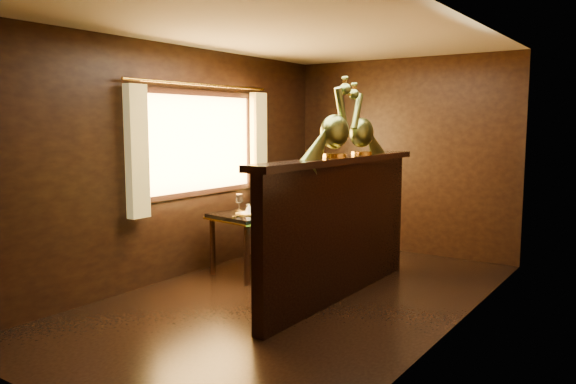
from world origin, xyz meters
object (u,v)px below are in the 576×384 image
dining_table (263,217)px  peacock_right (362,119)px  peacock_left (335,116)px  chair_right (305,219)px  chair_left (303,222)px

dining_table → peacock_right: bearing=10.5°
peacock_left → peacock_right: size_ratio=1.07×
chair_right → peacock_right: peacock_right is taller
chair_left → peacock_left: peacock_left is taller
chair_right → peacock_left: size_ratio=1.63×
dining_table → peacock_right: (1.21, 0.03, 1.09)m
chair_right → peacock_left: peacock_left is taller
chair_left → peacock_right: size_ratio=1.83×
chair_right → dining_table: bearing=-158.3°
chair_left → chair_right: bearing=117.0°
chair_right → peacock_left: (0.67, -0.54, 1.10)m
chair_left → chair_right: size_ratio=1.05×
peacock_right → peacock_left: bearing=-90.0°
chair_left → peacock_right: bearing=26.1°
chair_left → dining_table: bearing=157.6°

